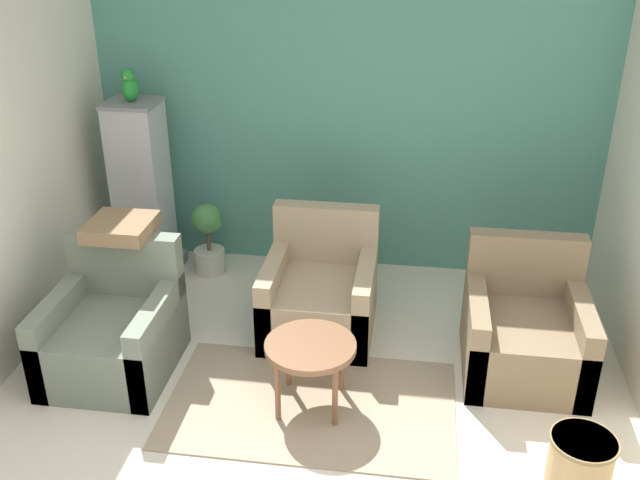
# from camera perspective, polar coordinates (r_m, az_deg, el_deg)

# --- Properties ---
(wall_back_accent) EXTENTS (4.24, 0.06, 2.71)m
(wall_back_accent) POSITION_cam_1_polar(r_m,az_deg,el_deg) (5.86, 2.22, 10.23)
(wall_back_accent) COLOR #4C897A
(wall_back_accent) RESTS_ON ground_plane
(wall_left) EXTENTS (0.06, 3.07, 2.71)m
(wall_left) POSITION_cam_1_polar(r_m,az_deg,el_deg) (5.10, -24.06, 5.57)
(wall_left) COLOR beige
(wall_left) RESTS_ON ground_plane
(area_rug) EXTENTS (1.82, 1.11, 0.01)m
(area_rug) POSITION_cam_1_polar(r_m,az_deg,el_deg) (4.66, -0.74, -12.97)
(area_rug) COLOR gray
(area_rug) RESTS_ON ground_plane
(coffee_table) EXTENTS (0.57, 0.57, 0.47)m
(coffee_table) POSITION_cam_1_polar(r_m,az_deg,el_deg) (4.42, -0.77, -8.87)
(coffee_table) COLOR brown
(coffee_table) RESTS_ON ground_plane
(armchair_left) EXTENTS (0.79, 0.86, 0.86)m
(armchair_left) POSITION_cam_1_polar(r_m,az_deg,el_deg) (5.03, -16.17, -7.15)
(armchair_left) COLOR slate
(armchair_left) RESTS_ON ground_plane
(armchair_right) EXTENTS (0.79, 0.86, 0.86)m
(armchair_right) POSITION_cam_1_polar(r_m,az_deg,el_deg) (5.02, 16.02, -7.19)
(armchair_right) COLOR #7A664C
(armchair_right) RESTS_ON ground_plane
(armchair_middle) EXTENTS (0.79, 0.86, 0.86)m
(armchair_middle) POSITION_cam_1_polar(r_m,az_deg,el_deg) (5.25, 0.03, -4.46)
(armchair_middle) COLOR #9E896B
(armchair_middle) RESTS_ON ground_plane
(birdcage) EXTENTS (0.50, 0.50, 1.49)m
(birdcage) POSITION_cam_1_polar(r_m,az_deg,el_deg) (6.05, -14.02, 3.62)
(birdcage) COLOR slate
(birdcage) RESTS_ON ground_plane
(parrot) EXTENTS (0.12, 0.22, 0.26)m
(parrot) POSITION_cam_1_polar(r_m,az_deg,el_deg) (5.78, -14.96, 11.83)
(parrot) COLOR #1E842D
(parrot) RESTS_ON birdcage
(potted_plant) EXTENTS (0.28, 0.26, 0.63)m
(potted_plant) POSITION_cam_1_polar(r_m,az_deg,el_deg) (6.08, -8.96, 0.34)
(potted_plant) COLOR beige
(potted_plant) RESTS_ON ground_plane
(wicker_basket) EXTENTS (0.36, 0.36, 0.32)m
(wicker_basket) POSITION_cam_1_polar(r_m,az_deg,el_deg) (4.28, 20.11, -16.23)
(wicker_basket) COLOR tan
(wicker_basket) RESTS_ON ground_plane
(throw_pillow) EXTENTS (0.42, 0.42, 0.10)m
(throw_pillow) POSITION_cam_1_polar(r_m,az_deg,el_deg) (4.98, -15.65, 0.99)
(throw_pillow) COLOR #846647
(throw_pillow) RESTS_ON armchair_left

